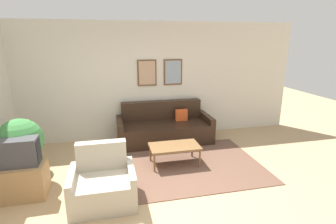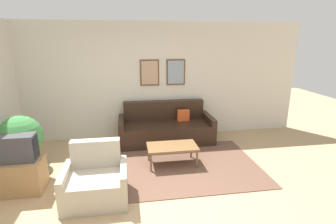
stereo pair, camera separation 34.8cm
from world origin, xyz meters
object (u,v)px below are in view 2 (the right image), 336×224
object	(u,v)px
tv	(12,148)
armchair	(96,182)
couch	(166,128)
potted_plant_tall	(21,139)
coffee_table	(172,147)

from	to	relation	value
tv	armchair	bearing A→B (deg)	-18.26
couch	potted_plant_tall	bearing A→B (deg)	-153.17
potted_plant_tall	coffee_table	bearing A→B (deg)	2.55
couch	coffee_table	distance (m)	1.21
couch	armchair	bearing A→B (deg)	-122.83
tv	potted_plant_tall	xyz separation A→B (m)	(-0.02, 0.39, -0.00)
couch	armchair	xyz separation A→B (m)	(-1.37, -2.12, -0.03)
tv	armchair	xyz separation A→B (m)	(1.23, -0.41, -0.45)
couch	tv	world-z (taller)	tv
armchair	potted_plant_tall	size ratio (longest dim) A/B	0.82
couch	potted_plant_tall	world-z (taller)	potted_plant_tall
tv	potted_plant_tall	bearing A→B (deg)	92.86
coffee_table	tv	bearing A→B (deg)	-168.79
coffee_table	potted_plant_tall	world-z (taller)	potted_plant_tall
tv	potted_plant_tall	distance (m)	0.39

